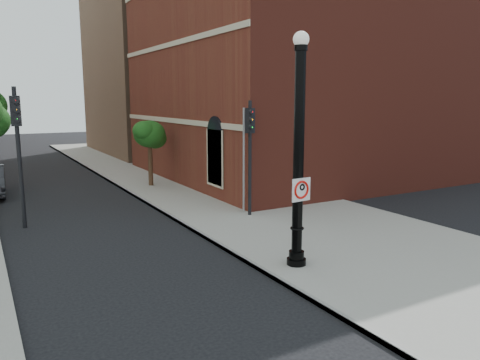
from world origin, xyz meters
TOP-DOWN VIEW (x-y plane):
  - ground at (0.00, 0.00)m, footprint 120.00×120.00m
  - sidewalk_right at (6.00, 10.00)m, footprint 8.00×60.00m
  - curb_edge at (2.05, 10.00)m, footprint 0.10×60.00m
  - brick_wall_building at (16.00, 14.00)m, footprint 22.30×16.30m
  - bg_building_tan_b at (16.00, 30.00)m, footprint 22.00×14.00m
  - lamppost at (3.03, 0.17)m, footprint 0.54×0.54m
  - no_parking_sign at (3.02, 0.00)m, footprint 0.63×0.10m
  - traffic_signal_left at (-3.12, 8.45)m, footprint 0.37×0.44m
  - traffic_signal_right at (4.80, 5.65)m, footprint 0.36×0.40m
  - utility_pole at (4.80, 6.14)m, footprint 0.09×0.09m
  - street_tree_c at (3.56, 13.84)m, footprint 1.97×1.78m

SIDE VIEW (x-z plane):
  - ground at x=0.00m, z-range 0.00..0.00m
  - sidewalk_right at x=6.00m, z-range 0.00..0.12m
  - curb_edge at x=2.05m, z-range 0.00..0.14m
  - utility_pole at x=4.80m, z-range 0.00..4.32m
  - no_parking_sign at x=3.02m, z-range 1.95..2.58m
  - street_tree_c at x=3.56m, z-range 1.01..4.56m
  - lamppost at x=3.03m, z-range -0.24..6.12m
  - traffic_signal_right at x=4.80m, z-range 0.80..5.40m
  - traffic_signal_left at x=-3.12m, z-range 0.88..5.97m
  - brick_wall_building at x=16.00m, z-range 0.01..12.51m
  - bg_building_tan_b at x=16.00m, z-range 0.00..14.00m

